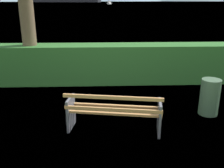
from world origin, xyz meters
name	(u,v)px	position (x,y,z in m)	size (l,w,h in m)	color
ground_plane	(114,129)	(0.00, 0.00, 0.00)	(1400.00, 1400.00, 0.00)	#567A38
water_surface	(101,2)	(0.00, 308.52, 0.00)	(620.00, 620.00, 0.00)	#6B8EA3
park_bench	(114,112)	(-0.01, -0.06, 0.43)	(1.95, 0.87, 0.87)	#A0703F
hedge_row	(109,64)	(0.00, 3.24, 0.61)	(8.16, 0.89, 1.22)	#285B23
trash_bin	(210,97)	(2.24, 0.67, 0.42)	(0.44, 0.44, 0.85)	#385138
sailboat_mid	(109,3)	(4.72, 157.52, 0.75)	(2.80, 4.84, 2.16)	silver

